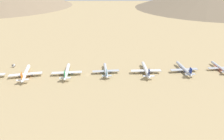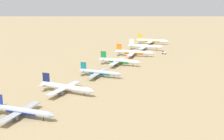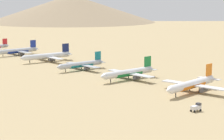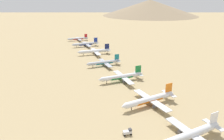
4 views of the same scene
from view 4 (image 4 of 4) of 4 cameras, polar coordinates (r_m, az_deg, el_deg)
ground_plane at (r=232.30m, az=0.65°, el=-0.56°), size 2121.98×2121.98×0.00m
parked_jet_0 at (r=397.62m, az=-9.03°, el=8.29°), size 39.55×32.21×11.40m
parked_jet_1 at (r=349.30m, az=-6.99°, el=6.94°), size 46.01×37.37×13.27m
parked_jet_2 at (r=300.75m, az=-4.61°, el=5.03°), size 48.94×39.96×14.13m
parked_jet_3 at (r=251.36m, az=-2.06°, el=2.02°), size 43.58×35.43×12.56m
parked_jet_4 at (r=207.02m, az=2.68°, el=-1.80°), size 47.76×38.85×13.77m
parked_jet_5 at (r=165.59m, az=10.08°, el=-7.76°), size 49.49×40.15×14.28m
parked_jet_6 at (r=134.41m, az=20.31°, el=-15.85°), size 49.00×39.71×14.16m
service_truck at (r=133.57m, az=4.24°, el=-16.14°), size 5.54×3.55×3.90m
desert_hill_1 at (r=893.51m, az=10.06°, el=16.10°), size 375.02×375.02×60.76m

